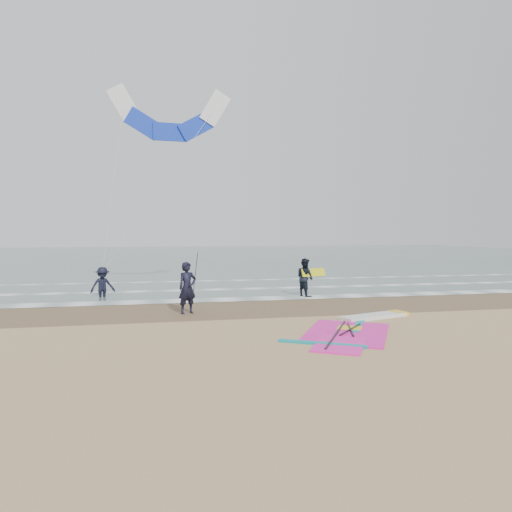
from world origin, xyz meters
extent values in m
plane|color=tan|center=(0.00, 0.00, 0.00)|extent=(120.00, 120.00, 0.00)
cube|color=#47605E|center=(0.00, 48.00, 0.01)|extent=(120.00, 80.00, 0.02)
cube|color=brown|center=(0.00, 6.00, 0.00)|extent=(120.00, 5.00, 0.01)
cube|color=white|center=(0.00, 8.20, 0.03)|extent=(120.00, 1.20, 0.02)
cube|color=white|center=(0.00, 12.00, 0.03)|extent=(120.00, 0.70, 0.02)
cube|color=white|center=(0.00, 16.50, 0.03)|extent=(120.00, 0.50, 0.01)
cube|color=white|center=(2.61, 2.76, 0.06)|extent=(2.78, 1.47, 0.13)
cube|color=yellow|center=(3.80, 3.14, 0.07)|extent=(0.66, 0.77, 0.14)
cube|color=#FF20AB|center=(0.66, 0.60, 0.02)|extent=(3.79, 4.19, 0.04)
cube|color=#FF20AB|center=(-0.15, -0.81, 0.02)|extent=(2.10, 2.34, 0.05)
cube|color=#0C8C99|center=(1.75, 2.01, 0.03)|extent=(1.94, 3.12, 0.05)
cube|color=#0C8C99|center=(-0.58, -0.59, 0.03)|extent=(2.27, 1.45, 0.05)
cube|color=yellow|center=(0.99, 1.14, 0.03)|extent=(0.98, 0.94, 0.06)
cylinder|color=black|center=(0.23, 0.38, 0.05)|extent=(2.00, 3.41, 0.06)
cylinder|color=black|center=(0.88, 0.82, 0.08)|extent=(1.34, 1.48, 0.04)
cylinder|color=black|center=(0.88, 0.82, 0.08)|extent=(0.64, 1.87, 0.04)
imported|color=black|center=(-4.00, 5.03, 1.00)|extent=(0.86, 0.73, 2.00)
imported|color=black|center=(1.85, 8.57, 0.94)|extent=(1.02, 1.12, 1.87)
imported|color=black|center=(-7.76, 10.23, 0.91)|extent=(1.35, 1.08, 1.82)
cylinder|color=black|center=(-3.70, 5.03, 1.47)|extent=(0.17, 0.86, 1.82)
cube|color=yellow|center=(2.25, 8.47, 1.19)|extent=(1.30, 0.51, 0.39)
cube|color=white|center=(-6.84, 12.44, 9.85)|extent=(1.73, 0.23, 2.05)
cube|color=#1231C2|center=(-5.83, 12.44, 8.84)|extent=(2.05, 0.25, 1.73)
cube|color=#1231C2|center=(-4.45, 12.44, 8.47)|extent=(1.82, 0.24, 0.95)
cube|color=#1231C2|center=(-3.06, 12.44, 8.84)|extent=(2.05, 0.25, 1.73)
cube|color=white|center=(-2.05, 12.44, 9.85)|extent=(1.73, 0.23, 2.05)
cylinder|color=beige|center=(-7.30, 11.33, 5.54)|extent=(0.94, 2.23, 8.62)
cylinder|color=beige|center=(-4.91, 11.33, 5.54)|extent=(5.72, 2.23, 8.63)
camera|label=1|loc=(-4.91, -12.55, 3.14)|focal=32.00mm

